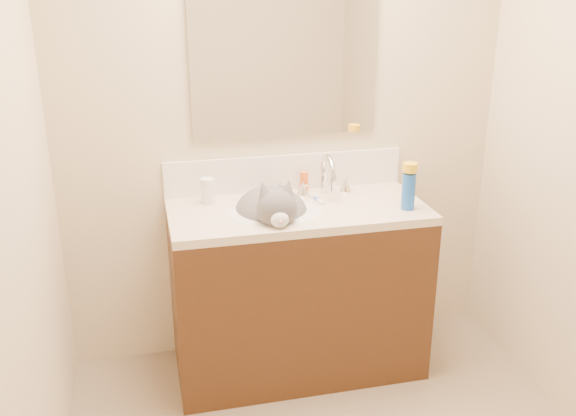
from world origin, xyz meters
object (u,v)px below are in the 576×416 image
amber_bottle (304,182)px  vanity_cabinet (298,293)px  cat (273,213)px  pill_bottle (208,191)px  silver_jar (283,189)px  basin (274,226)px  faucet (327,178)px  spray_can (408,191)px

amber_bottle → vanity_cabinet: bearing=-111.8°
cat → vanity_cabinet: bearing=10.2°
pill_bottle → silver_jar: 0.37m
vanity_cabinet → basin: basin is taller
vanity_cabinet → pill_bottle: 0.67m
faucet → silver_jar: size_ratio=5.07×
silver_jar → amber_bottle: (0.11, 0.02, 0.02)m
basin → spray_can: (0.61, -0.11, 0.16)m
pill_bottle → amber_bottle: pill_bottle is taller
vanity_cabinet → cat: cat is taller
vanity_cabinet → cat: 0.45m
faucet → vanity_cabinet: bearing=-142.7°
cat → silver_jar: bearing=68.6°
vanity_cabinet → basin: (-0.12, -0.03, 0.38)m
faucet → cat: size_ratio=0.57×
silver_jar → amber_bottle: amber_bottle is taller
faucet → pill_bottle: faucet is taller
silver_jar → pill_bottle: bearing=-175.0°
amber_bottle → spray_can: size_ratio=0.60×
vanity_cabinet → faucet: 0.58m
amber_bottle → cat: bearing=-132.7°
faucet → amber_bottle: 0.13m
vanity_cabinet → faucet: faucet is taller
pill_bottle → amber_bottle: (0.48, 0.05, -0.01)m
basin → amber_bottle: bearing=49.7°
silver_jar → cat: bearing=-114.7°
pill_bottle → basin: bearing=-33.8°
pill_bottle → spray_can: 0.94m
basin → silver_jar: bearing=67.7°
silver_jar → spray_can: size_ratio=0.32×
basin → amber_bottle: 0.34m
cat → pill_bottle: size_ratio=4.05×
vanity_cabinet → amber_bottle: (0.08, 0.21, 0.50)m
faucet → pill_bottle: 0.58m
basin → cat: 0.06m
silver_jar → spray_can: bearing=-32.2°
pill_bottle → silver_jar: bearing=5.0°
faucet → cat: (-0.30, -0.15, -0.10)m
basin → amber_bottle: size_ratio=4.38×
amber_bottle → spray_can: (0.40, -0.35, 0.03)m
spray_can → pill_bottle: bearing=161.7°
faucet → cat: 0.35m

